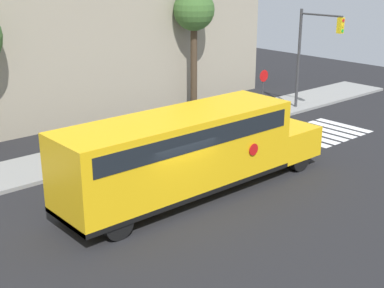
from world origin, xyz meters
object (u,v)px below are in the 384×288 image
at_px(stop_sign, 263,88).
at_px(traffic_light, 312,46).
at_px(school_bus, 188,149).
at_px(tree_near_sidewalk, 194,13).

relative_size(stop_sign, traffic_light, 0.47).
xyz_separation_m(stop_sign, traffic_light, (3.09, -0.68, 1.97)).
distance_m(stop_sign, traffic_light, 3.72).
xyz_separation_m(school_bus, tree_near_sidewalk, (8.64, 9.58, 3.62)).
height_order(stop_sign, traffic_light, traffic_light).
relative_size(traffic_light, tree_near_sidewalk, 0.84).
relative_size(school_bus, tree_near_sidewalk, 1.65).
distance_m(school_bus, stop_sign, 10.80).
distance_m(school_bus, tree_near_sidewalk, 13.39).
bearing_deg(traffic_light, school_bus, -160.99).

